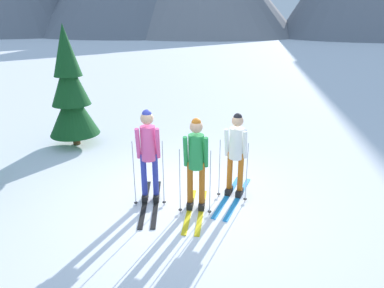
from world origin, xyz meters
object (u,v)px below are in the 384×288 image
Objects in this scene: skier_in_pink at (149,151)px; skier_in_green at (196,161)px; skier_in_white at (236,151)px; pine_tree_mid at (71,92)px.

skier_in_pink is 0.94m from skier_in_green.
skier_in_white is (1.68, 0.06, -0.09)m from skier_in_pink.
skier_in_pink is at bearing -57.58° from pine_tree_mid.
skier_in_green reaches higher than skier_in_white.
skier_in_pink is 0.56× the size of pine_tree_mid.
pine_tree_mid reaches higher than skier_in_white.
skier_in_pink reaches higher than skier_in_green.
skier_in_green is 4.88m from pine_tree_mid.
skier_in_pink is 1.06× the size of skier_in_white.
pine_tree_mid is (-2.16, 3.40, 0.45)m from skier_in_pink.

